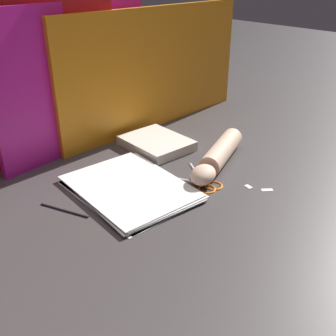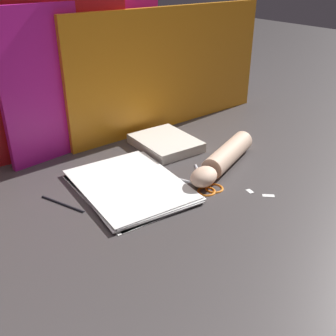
# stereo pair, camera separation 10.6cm
# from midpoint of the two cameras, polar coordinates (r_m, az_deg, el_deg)

# --- Properties ---
(ground_plane) EXTENTS (6.00, 6.00, 0.00)m
(ground_plane) POSITION_cam_midpoint_polar(r_m,az_deg,el_deg) (1.11, -4.13, -2.32)
(ground_plane) COLOR #3D3838
(backdrop_panel_center) EXTENTS (0.59, 0.14, 0.46)m
(backdrop_panel_center) POSITION_cam_midpoint_polar(r_m,az_deg,el_deg) (1.30, -15.35, 12.24)
(backdrop_panel_center) COLOR #D81E9E
(backdrop_panel_center) RESTS_ON ground_plane
(backdrop_panel_right) EXTENTS (0.85, 0.10, 0.43)m
(backdrop_panel_right) POSITION_cam_midpoint_polar(r_m,az_deg,el_deg) (1.47, -3.70, 14.12)
(backdrop_panel_right) COLOR orange
(backdrop_panel_right) RESTS_ON ground_plane
(paper_stack) EXTENTS (0.28, 0.36, 0.02)m
(paper_stack) POSITION_cam_midpoint_polar(r_m,az_deg,el_deg) (1.08, -8.28, -2.96)
(paper_stack) COLOR white
(paper_stack) RESTS_ON ground_plane
(book_closed) EXTENTS (0.18, 0.22, 0.03)m
(book_closed) POSITION_cam_midpoint_polar(r_m,az_deg,el_deg) (1.32, -3.98, 3.57)
(book_closed) COLOR silver
(book_closed) RESTS_ON ground_plane
(scissors) EXTENTS (0.12, 0.18, 0.01)m
(scissors) POSITION_cam_midpoint_polar(r_m,az_deg,el_deg) (1.10, 2.34, -2.17)
(scissors) COLOR silver
(scissors) RESTS_ON ground_plane
(hand_forearm) EXTENTS (0.34, 0.21, 0.06)m
(hand_forearm) POSITION_cam_midpoint_polar(r_m,az_deg,el_deg) (1.19, 4.73, 1.67)
(hand_forearm) COLOR beige
(hand_forearm) RESTS_ON ground_plane
(paper_scrap_near) EXTENTS (0.03, 0.03, 0.00)m
(paper_scrap_near) POSITION_cam_midpoint_polar(r_m,az_deg,el_deg) (1.10, 11.54, -3.19)
(paper_scrap_near) COLOR white
(paper_scrap_near) RESTS_ON ground_plane
(paper_scrap_mid) EXTENTS (0.02, 0.02, 0.00)m
(paper_scrap_mid) POSITION_cam_midpoint_polar(r_m,az_deg,el_deg) (1.10, 8.94, -2.73)
(paper_scrap_mid) COLOR white
(paper_scrap_mid) RESTS_ON ground_plane
(pen) EXTENTS (0.07, 0.13, 0.01)m
(pen) POSITION_cam_midpoint_polar(r_m,az_deg,el_deg) (1.03, -17.71, -5.87)
(pen) COLOR black
(pen) RESTS_ON ground_plane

